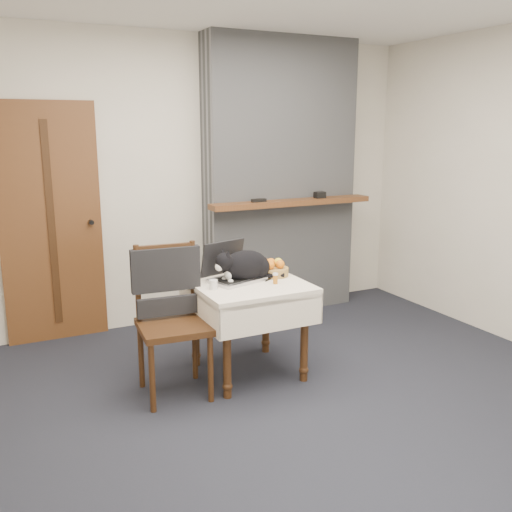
{
  "coord_description": "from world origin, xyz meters",
  "views": [
    {
      "loc": [
        -1.74,
        -2.97,
        1.8
      ],
      "look_at": [
        -0.0,
        0.55,
        0.9
      ],
      "focal_mm": 40.0,
      "sensor_mm": 36.0,
      "label": 1
    }
  ],
  "objects_px": {
    "cream_jar": "(213,285)",
    "fruit_basket": "(274,269)",
    "cat": "(246,266)",
    "laptop": "(231,270)",
    "door": "(51,224)",
    "chair": "(169,299)",
    "pill_bottle": "(275,278)",
    "side_table": "(248,297)"
  },
  "relations": [
    {
      "from": "side_table",
      "to": "fruit_basket",
      "type": "bearing_deg",
      "value": 17.43
    },
    {
      "from": "pill_bottle",
      "to": "door",
      "type": "bearing_deg",
      "value": 131.29
    },
    {
      "from": "laptop",
      "to": "pill_bottle",
      "type": "height_order",
      "value": "laptop"
    },
    {
      "from": "cat",
      "to": "door",
      "type": "bearing_deg",
      "value": 123.89
    },
    {
      "from": "cat",
      "to": "laptop",
      "type": "bearing_deg",
      "value": 136.78
    },
    {
      "from": "side_table",
      "to": "chair",
      "type": "xyz_separation_m",
      "value": [
        -0.59,
        0.01,
        0.07
      ]
    },
    {
      "from": "cat",
      "to": "pill_bottle",
      "type": "xyz_separation_m",
      "value": [
        0.15,
        -0.17,
        -0.07
      ]
    },
    {
      "from": "cream_jar",
      "to": "door",
      "type": "bearing_deg",
      "value": 121.19
    },
    {
      "from": "cat",
      "to": "cream_jar",
      "type": "height_order",
      "value": "cat"
    },
    {
      "from": "door",
      "to": "laptop",
      "type": "distance_m",
      "value": 1.67
    },
    {
      "from": "pill_bottle",
      "to": "chair",
      "type": "relative_size",
      "value": 0.08
    },
    {
      "from": "door",
      "to": "side_table",
      "type": "distance_m",
      "value": 1.84
    },
    {
      "from": "cat",
      "to": "chair",
      "type": "height_order",
      "value": "chair"
    },
    {
      "from": "laptop",
      "to": "cream_jar",
      "type": "bearing_deg",
      "value": -156.9
    },
    {
      "from": "cream_jar",
      "to": "pill_bottle",
      "type": "height_order",
      "value": "pill_bottle"
    },
    {
      "from": "side_table",
      "to": "chair",
      "type": "relative_size",
      "value": 0.76
    },
    {
      "from": "pill_bottle",
      "to": "fruit_basket",
      "type": "relative_size",
      "value": 0.35
    },
    {
      "from": "side_table",
      "to": "laptop",
      "type": "xyz_separation_m",
      "value": [
        -0.08,
        0.11,
        0.18
      ]
    },
    {
      "from": "door",
      "to": "pill_bottle",
      "type": "bearing_deg",
      "value": -48.71
    },
    {
      "from": "door",
      "to": "laptop",
      "type": "xyz_separation_m",
      "value": [
        1.08,
        -1.26,
        -0.23
      ]
    },
    {
      "from": "cat",
      "to": "pill_bottle",
      "type": "relative_size",
      "value": 6.84
    },
    {
      "from": "laptop",
      "to": "door",
      "type": "bearing_deg",
      "value": 113.71
    },
    {
      "from": "chair",
      "to": "cat",
      "type": "bearing_deg",
      "value": 8.43
    },
    {
      "from": "door",
      "to": "cream_jar",
      "type": "distance_m",
      "value": 1.7
    },
    {
      "from": "laptop",
      "to": "pill_bottle",
      "type": "relative_size",
      "value": 5.78
    },
    {
      "from": "door",
      "to": "chair",
      "type": "height_order",
      "value": "door"
    },
    {
      "from": "laptop",
      "to": "pill_bottle",
      "type": "bearing_deg",
      "value": -61.85
    },
    {
      "from": "door",
      "to": "pill_bottle",
      "type": "xyz_separation_m",
      "value": [
        1.32,
        -1.5,
        -0.26
      ]
    },
    {
      "from": "side_table",
      "to": "cream_jar",
      "type": "bearing_deg",
      "value": -168.47
    },
    {
      "from": "laptop",
      "to": "fruit_basket",
      "type": "distance_m",
      "value": 0.34
    },
    {
      "from": "door",
      "to": "fruit_basket",
      "type": "distance_m",
      "value": 1.93
    },
    {
      "from": "fruit_basket",
      "to": "cat",
      "type": "bearing_deg",
      "value": -172.94
    },
    {
      "from": "door",
      "to": "cream_jar",
      "type": "xyz_separation_m",
      "value": [
        0.87,
        -1.43,
        -0.27
      ]
    },
    {
      "from": "chair",
      "to": "fruit_basket",
      "type": "bearing_deg",
      "value": 9.44
    },
    {
      "from": "laptop",
      "to": "cat",
      "type": "bearing_deg",
      "value": -52.53
    },
    {
      "from": "side_table",
      "to": "fruit_basket",
      "type": "distance_m",
      "value": 0.31
    },
    {
      "from": "fruit_basket",
      "to": "chair",
      "type": "distance_m",
      "value": 0.85
    },
    {
      "from": "laptop",
      "to": "fruit_basket",
      "type": "relative_size",
      "value": 2.05
    },
    {
      "from": "door",
      "to": "fruit_basket",
      "type": "xyz_separation_m",
      "value": [
        1.41,
        -1.29,
        -0.25
      ]
    },
    {
      "from": "door",
      "to": "laptop",
      "type": "relative_size",
      "value": 4.43
    },
    {
      "from": "cream_jar",
      "to": "fruit_basket",
      "type": "bearing_deg",
      "value": 14.29
    },
    {
      "from": "cat",
      "to": "cream_jar",
      "type": "bearing_deg",
      "value": -167.72
    }
  ]
}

